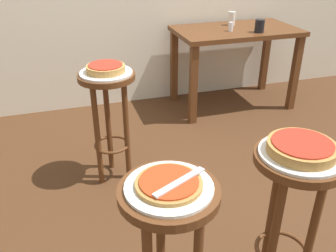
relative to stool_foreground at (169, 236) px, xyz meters
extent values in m
plane|color=#4C2D19|center=(0.51, 0.79, -0.53)|extent=(6.00, 6.00, 0.00)
cylinder|color=#5B3319|center=(0.00, 0.00, 0.19)|extent=(0.35, 0.35, 0.03)
cylinder|color=#5B3319|center=(0.00, 0.11, -0.18)|extent=(0.04, 0.04, 0.71)
cylinder|color=white|center=(0.00, 0.00, 0.21)|extent=(0.30, 0.30, 0.01)
cylinder|color=#B78442|center=(0.00, 0.00, 0.23)|extent=(0.22, 0.22, 0.01)
cylinder|color=red|center=(0.00, 0.00, 0.24)|extent=(0.20, 0.20, 0.01)
cylinder|color=#5B3319|center=(0.54, 0.05, 0.19)|extent=(0.35, 0.35, 0.03)
cylinder|color=#5B3319|center=(0.54, 0.15, -0.18)|extent=(0.04, 0.04, 0.71)
cylinder|color=#5B3319|center=(0.44, -0.01, -0.18)|extent=(0.04, 0.04, 0.71)
cylinder|color=#5B3319|center=(0.63, -0.01, -0.18)|extent=(0.04, 0.04, 0.71)
torus|color=#5B3319|center=(0.54, 0.05, -0.29)|extent=(0.24, 0.24, 0.02)
cylinder|color=silver|center=(0.54, 0.05, 0.21)|extent=(0.32, 0.32, 0.01)
cylinder|color=#B78442|center=(0.54, 0.05, 0.24)|extent=(0.26, 0.26, 0.04)
cylinder|color=red|center=(0.54, 0.05, 0.26)|extent=(0.23, 0.23, 0.01)
cylinder|color=#5B3319|center=(-0.02, 1.18, 0.19)|extent=(0.35, 0.35, 0.03)
cylinder|color=#5B3319|center=(-0.02, 1.29, -0.18)|extent=(0.04, 0.04, 0.71)
cylinder|color=#5B3319|center=(-0.12, 1.13, -0.18)|extent=(0.04, 0.04, 0.71)
cylinder|color=#5B3319|center=(0.07, 1.13, -0.18)|extent=(0.04, 0.04, 0.71)
torus|color=#5B3319|center=(-0.02, 1.18, -0.29)|extent=(0.24, 0.24, 0.02)
cylinder|color=silver|center=(-0.02, 1.18, 0.21)|extent=(0.32, 0.32, 0.01)
cylinder|color=tan|center=(-0.02, 1.18, 0.24)|extent=(0.23, 0.23, 0.04)
cylinder|color=red|center=(-0.02, 1.18, 0.26)|extent=(0.20, 0.20, 0.01)
cube|color=#5B3319|center=(1.27, 2.03, 0.18)|extent=(1.09, 0.62, 0.04)
cube|color=#5B3319|center=(0.77, 1.77, -0.19)|extent=(0.06, 0.06, 0.69)
cube|color=#5B3319|center=(1.77, 1.77, -0.19)|extent=(0.06, 0.06, 0.69)
cube|color=#5B3319|center=(0.77, 2.29, -0.19)|extent=(0.06, 0.06, 0.69)
cube|color=#5B3319|center=(1.77, 2.29, -0.19)|extent=(0.06, 0.06, 0.69)
cylinder|color=black|center=(1.39, 1.85, 0.26)|extent=(0.08, 0.08, 0.11)
cylinder|color=silver|center=(1.28, 2.17, 0.26)|extent=(0.06, 0.06, 0.12)
cylinder|color=white|center=(1.18, 1.96, 0.24)|extent=(0.04, 0.04, 0.08)
cube|color=silver|center=(0.03, -0.02, 0.24)|extent=(0.21, 0.12, 0.01)
camera|label=1|loc=(-0.29, -0.93, 0.96)|focal=39.28mm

